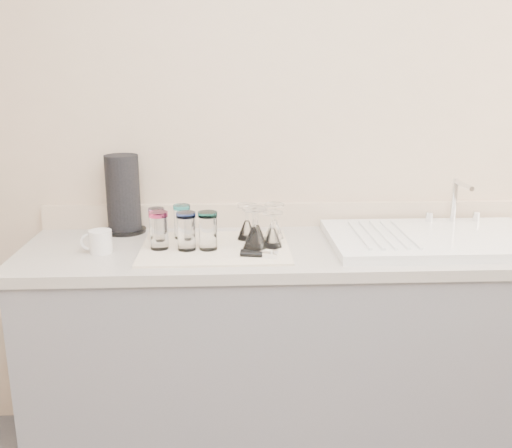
{
  "coord_description": "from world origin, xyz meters",
  "views": [
    {
      "loc": [
        -0.24,
        -0.87,
        1.54
      ],
      "look_at": [
        -0.15,
        1.15,
        1.0
      ],
      "focal_mm": 40.0,
      "sensor_mm": 36.0,
      "label": 1
    }
  ],
  "objects": [
    {
      "name": "room_envelope",
      "position": [
        0.0,
        0.0,
        1.56
      ],
      "size": [
        3.54,
        3.5,
        2.52
      ],
      "color": "#4F4F54",
      "rests_on": "ground"
    },
    {
      "name": "counter_unit",
      "position": [
        0.0,
        1.2,
        0.45
      ],
      "size": [
        2.06,
        0.62,
        0.9
      ],
      "color": "slate",
      "rests_on": "ground"
    },
    {
      "name": "sink_unit",
      "position": [
        0.55,
        1.2,
        0.92
      ],
      "size": [
        0.82,
        0.5,
        0.22
      ],
      "color": "white",
      "rests_on": "counter_unit"
    },
    {
      "name": "dish_towel",
      "position": [
        -0.3,
        1.17,
        0.9
      ],
      "size": [
        0.55,
        0.42,
        0.01
      ],
      "primitive_type": "cube",
      "color": "white",
      "rests_on": "counter_unit"
    },
    {
      "name": "tumbler_teal",
      "position": [
        -0.53,
        1.29,
        0.97
      ],
      "size": [
        0.06,
        0.06,
        0.12
      ],
      "color": "white",
      "rests_on": "dish_towel"
    },
    {
      "name": "tumbler_cyan",
      "position": [
        -0.43,
        1.3,
        0.98
      ],
      "size": [
        0.07,
        0.07,
        0.13
      ],
      "color": "white",
      "rests_on": "dish_towel"
    },
    {
      "name": "tumbler_magenta",
      "position": [
        -0.5,
        1.16,
        0.98
      ],
      "size": [
        0.07,
        0.07,
        0.14
      ],
      "color": "white",
      "rests_on": "dish_towel"
    },
    {
      "name": "tumbler_blue",
      "position": [
        -0.4,
        1.14,
        0.98
      ],
      "size": [
        0.07,
        0.07,
        0.14
      ],
      "color": "white",
      "rests_on": "dish_towel"
    },
    {
      "name": "tumbler_lavender",
      "position": [
        -0.32,
        1.14,
        0.98
      ],
      "size": [
        0.07,
        0.07,
        0.14
      ],
      "color": "white",
      "rests_on": "dish_towel"
    },
    {
      "name": "goblet_back_left",
      "position": [
        -0.18,
        1.27,
        0.95
      ],
      "size": [
        0.08,
        0.08,
        0.14
      ],
      "color": "white",
      "rests_on": "dish_towel"
    },
    {
      "name": "goblet_back_right",
      "position": [
        -0.07,
        1.28,
        0.95
      ],
      "size": [
        0.08,
        0.08,
        0.14
      ],
      "color": "white",
      "rests_on": "dish_towel"
    },
    {
      "name": "goblet_front_left",
      "position": [
        -0.15,
        1.15,
        0.96
      ],
      "size": [
        0.09,
        0.09,
        0.15
      ],
      "color": "white",
      "rests_on": "dish_towel"
    },
    {
      "name": "goblet_front_right",
      "position": [
        -0.09,
        1.16,
        0.95
      ],
      "size": [
        0.08,
        0.08,
        0.13
      ],
      "color": "white",
      "rests_on": "dish_towel"
    },
    {
      "name": "goblet_extra",
      "position": [
        -0.14,
        1.19,
        0.96
      ],
      "size": [
        0.08,
        0.08,
        0.14
      ],
      "color": "white",
      "rests_on": "dish_towel"
    },
    {
      "name": "can_opener",
      "position": [
        -0.14,
        1.05,
        0.92
      ],
      "size": [
        0.14,
        0.08,
        0.02
      ],
      "color": "silver",
      "rests_on": "dish_towel"
    },
    {
      "name": "white_mug",
      "position": [
        -0.72,
        1.14,
        0.94
      ],
      "size": [
        0.12,
        0.09,
        0.08
      ],
      "color": "silver",
      "rests_on": "counter_unit"
    },
    {
      "name": "paper_towel_roll",
      "position": [
        -0.68,
        1.42,
        1.06
      ],
      "size": [
        0.17,
        0.17,
        0.32
      ],
      "color": "black",
      "rests_on": "counter_unit"
    }
  ]
}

